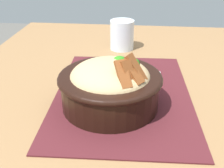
% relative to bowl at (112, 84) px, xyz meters
% --- Properties ---
extents(table, '(1.16, 0.80, 0.70)m').
position_rel_bowl_xyz_m(table, '(0.04, 0.00, -0.12)').
color(table, olive).
rests_on(table, ground_plane).
extents(placemat, '(0.44, 0.31, 0.00)m').
position_rel_bowl_xyz_m(placemat, '(0.05, -0.02, -0.05)').
color(placemat, '#47191E').
rests_on(placemat, table).
extents(bowl, '(0.23, 0.23, 0.12)m').
position_rel_bowl_xyz_m(bowl, '(0.00, 0.00, 0.00)').
color(bowl, black).
rests_on(bowl, placemat).
extents(fork, '(0.03, 0.13, 0.00)m').
position_rel_bowl_xyz_m(fork, '(0.16, -0.04, -0.05)').
color(fork, '#B8B8B8').
rests_on(fork, placemat).
extents(drinking_glass, '(0.07, 0.07, 0.09)m').
position_rel_bowl_xyz_m(drinking_glass, '(0.35, 0.01, -0.01)').
color(drinking_glass, silver).
rests_on(drinking_glass, table).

